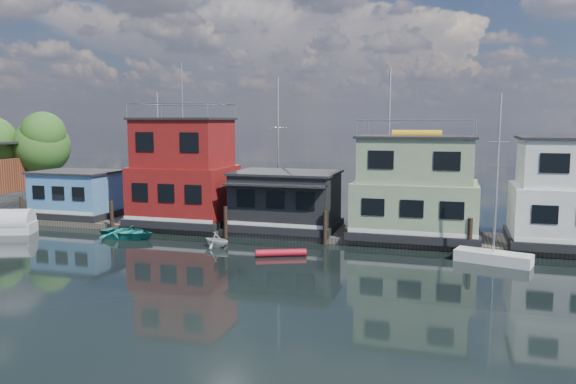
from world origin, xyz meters
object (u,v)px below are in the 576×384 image
(houseboat_dark, at_px, (286,200))
(houseboat_green, at_px, (415,189))
(red_kayak, at_px, (281,253))
(tarp_runabout, at_px, (1,224))
(dinghy_teal, at_px, (128,232))
(dinghy_white, at_px, (216,239))
(houseboat_blue, at_px, (78,194))
(day_sailer, at_px, (493,256))
(houseboat_red, at_px, (184,174))

(houseboat_dark, distance_m, houseboat_green, 9.07)
(red_kayak, distance_m, tarp_runabout, 21.39)
(dinghy_teal, bearing_deg, dinghy_white, -92.02)
(houseboat_green, height_order, dinghy_teal, houseboat_green)
(houseboat_green, relative_size, dinghy_white, 4.43)
(tarp_runabout, bearing_deg, red_kayak, -22.04)
(dinghy_white, distance_m, tarp_runabout, 16.67)
(houseboat_dark, height_order, dinghy_teal, houseboat_dark)
(houseboat_blue, bearing_deg, red_kayak, -19.29)
(houseboat_blue, xyz_separation_m, tarp_runabout, (-2.15, -5.86, -1.51))
(day_sailer, relative_size, dinghy_teal, 1.63)
(dinghy_white, relative_size, tarp_runabout, 0.38)
(houseboat_blue, bearing_deg, houseboat_red, 0.00)
(houseboat_blue, xyz_separation_m, houseboat_red, (9.50, 0.00, 1.90))
(houseboat_red, bearing_deg, houseboat_dark, -0.14)
(houseboat_red, relative_size, houseboat_dark, 1.60)
(houseboat_red, relative_size, day_sailer, 1.81)
(day_sailer, bearing_deg, dinghy_white, -161.32)
(houseboat_red, bearing_deg, dinghy_teal, -111.94)
(houseboat_blue, height_order, dinghy_teal, houseboat_blue)
(houseboat_dark, height_order, houseboat_green, houseboat_green)
(houseboat_dark, relative_size, red_kayak, 2.44)
(houseboat_red, relative_size, tarp_runabout, 2.40)
(houseboat_green, bearing_deg, dinghy_teal, -165.87)
(houseboat_red, height_order, houseboat_dark, houseboat_red)
(houseboat_red, distance_m, dinghy_teal, 6.32)
(houseboat_red, xyz_separation_m, dinghy_teal, (-1.92, -4.76, -3.69))
(houseboat_red, xyz_separation_m, houseboat_dark, (8.00, -0.02, -1.69))
(dinghy_white, bearing_deg, houseboat_blue, 84.10)
(houseboat_dark, xyz_separation_m, dinghy_white, (-2.99, -5.51, -1.92))
(houseboat_dark, xyz_separation_m, red_kayak, (1.72, -6.71, -2.19))
(red_kayak, height_order, dinghy_teal, dinghy_teal)
(houseboat_blue, height_order, day_sailer, day_sailer)
(houseboat_blue, distance_m, red_kayak, 20.46)
(houseboat_blue, relative_size, houseboat_green, 0.76)
(houseboat_green, bearing_deg, day_sailer, -45.19)
(dinghy_teal, relative_size, tarp_runabout, 0.81)
(houseboat_green, relative_size, tarp_runabout, 1.70)
(houseboat_red, bearing_deg, dinghy_white, -47.81)
(houseboat_red, xyz_separation_m, houseboat_green, (17.00, 0.00, -0.55))
(day_sailer, distance_m, tarp_runabout, 33.41)
(houseboat_dark, bearing_deg, houseboat_blue, 179.94)
(houseboat_blue, distance_m, dinghy_teal, 9.13)
(red_kayak, bearing_deg, houseboat_red, 122.54)
(red_kayak, bearing_deg, houseboat_dark, 81.60)
(dinghy_white, bearing_deg, houseboat_red, 57.16)
(houseboat_green, xyz_separation_m, red_kayak, (-7.28, -6.73, -3.33))
(houseboat_dark, relative_size, tarp_runabout, 1.50)
(dinghy_teal, bearing_deg, tarp_runabout, 100.79)
(tarp_runabout, bearing_deg, houseboat_blue, 50.12)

